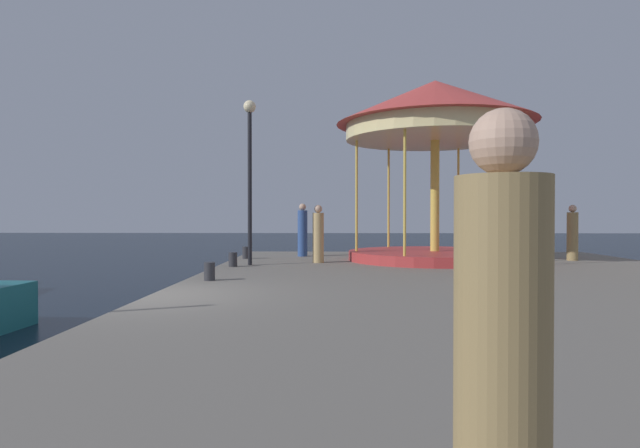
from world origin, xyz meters
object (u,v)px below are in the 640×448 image
object	(u,v)px
lamp_post_mid_promenade	(250,154)
bollard_center	(209,271)
bollard_north	(233,259)
person_mid_promenade	(572,234)
bollard_south	(246,253)
carousel	(435,126)
person_by_the_water	(502,375)
person_near_carousel	(318,236)
person_far_corner	(303,232)

from	to	relation	value
lamp_post_mid_promenade	bollard_center	world-z (taller)	lamp_post_mid_promenade
bollard_north	person_mid_promenade	xyz separation A→B (m)	(10.44, 2.35, 0.63)
bollard_north	bollard_south	bearing A→B (deg)	91.87
lamp_post_mid_promenade	person_mid_promenade	size ratio (longest dim) A/B	2.68
bollard_north	bollard_center	size ratio (longest dim) A/B	1.00
carousel	bollard_south	bearing A→B (deg)	174.63
carousel	bollard_south	size ratio (longest dim) A/B	15.69
lamp_post_mid_promenade	bollard_north	distance (m)	3.07
bollard_north	person_by_the_water	world-z (taller)	person_by_the_water
bollard_north	person_near_carousel	bearing A→B (deg)	29.92
person_near_carousel	bollard_south	bearing A→B (deg)	149.33
bollard_south	person_mid_promenade	size ratio (longest dim) A/B	0.23
carousel	bollard_center	world-z (taller)	carousel
carousel	bollard_south	world-z (taller)	carousel
carousel	person_mid_promenade	bearing A→B (deg)	1.68
lamp_post_mid_promenade	bollard_center	size ratio (longest dim) A/B	11.88
bollard_center	bollard_north	bearing A→B (deg)	91.58
bollard_south	bollard_center	world-z (taller)	same
lamp_post_mid_promenade	bollard_center	xyz separation A→B (m)	(-0.31, -3.72, -3.00)
bollard_north	bollard_south	distance (m)	2.80
bollard_south	person_mid_promenade	world-z (taller)	person_mid_promenade
lamp_post_mid_promenade	bollard_center	distance (m)	4.79
carousel	bollard_center	bearing A→B (deg)	-137.61
bollard_north	person_near_carousel	distance (m)	2.78
person_by_the_water	person_mid_promenade	size ratio (longest dim) A/B	1.01
bollard_south	person_by_the_water	size ratio (longest dim) A/B	0.22
carousel	lamp_post_mid_promenade	size ratio (longest dim) A/B	1.32
carousel	person_by_the_water	xyz separation A→B (m)	(-2.64, -15.14, -3.43)
bollard_center	person_near_carousel	size ratio (longest dim) A/B	0.23
bollard_south	person_by_the_water	world-z (taller)	person_by_the_water
lamp_post_mid_promenade	bollard_south	xyz separation A→B (m)	(-0.49, 2.29, -3.00)
person_near_carousel	person_far_corner	distance (m)	2.60
bollard_north	carousel	bearing A→B (deg)	20.22
bollard_north	person_mid_promenade	size ratio (longest dim) A/B	0.23
bollard_south	person_near_carousel	xyz separation A→B (m)	(2.44, -1.45, 0.62)
person_by_the_water	person_mid_promenade	bearing A→B (deg)	65.26
bollard_north	person_by_the_water	distance (m)	13.37
person_near_carousel	person_by_the_water	size ratio (longest dim) A/B	0.98
lamp_post_mid_promenade	person_mid_promenade	xyz separation A→B (m)	(10.04, 1.84, -2.37)
bollard_north	person_far_corner	distance (m)	4.30
carousel	bollard_south	xyz separation A→B (m)	(-6.13, 0.58, -4.07)
bollard_north	person_mid_promenade	world-z (taller)	person_mid_promenade
bollard_north	bollard_south	xyz separation A→B (m)	(-0.09, 2.80, 0.00)
person_far_corner	person_by_the_water	bearing A→B (deg)	-84.30
person_near_carousel	person_by_the_water	xyz separation A→B (m)	(1.05, -14.26, 0.02)
person_by_the_water	person_mid_promenade	xyz separation A→B (m)	(7.03, 15.26, -0.01)
person_by_the_water	person_far_corner	bearing A→B (deg)	95.70
bollard_center	person_far_corner	world-z (taller)	person_far_corner
carousel	lamp_post_mid_promenade	bearing A→B (deg)	-163.10
bollard_south	person_near_carousel	bearing A→B (deg)	-30.67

